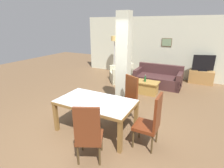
% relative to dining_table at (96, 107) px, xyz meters
% --- Properties ---
extents(ground_plane, '(18.00, 18.00, 0.00)m').
position_rel_dining_table_xyz_m(ground_plane, '(0.00, 0.00, -0.61)').
color(ground_plane, brown).
extents(back_wall, '(7.20, 0.09, 2.70)m').
position_rel_dining_table_xyz_m(back_wall, '(0.00, 5.19, 0.74)').
color(back_wall, beige).
rests_on(back_wall, ground_plane).
extents(divider_pillar, '(0.35, 0.30, 2.70)m').
position_rel_dining_table_xyz_m(divider_pillar, '(0.02, 1.45, 0.74)').
color(divider_pillar, beige).
rests_on(divider_pillar, ground_plane).
extents(dining_table, '(1.73, 0.98, 0.75)m').
position_rel_dining_table_xyz_m(dining_table, '(0.00, 0.00, 0.00)').
color(dining_table, brown).
rests_on(dining_table, ground_plane).
extents(dining_chair_far_right, '(0.62, 0.62, 1.14)m').
position_rel_dining_table_xyz_m(dining_chair_far_right, '(0.43, 0.86, -0.01)').
color(dining_chair_far_right, '#632D13').
rests_on(dining_chair_far_right, ground_plane).
extents(dining_chair_near_right, '(0.61, 0.61, 1.14)m').
position_rel_dining_table_xyz_m(dining_chair_near_right, '(0.43, -0.90, -0.01)').
color(dining_chair_near_right, '#5E2B15').
rests_on(dining_chair_near_right, ground_plane).
extents(dining_chair_head_right, '(0.46, 0.46, 1.14)m').
position_rel_dining_table_xyz_m(dining_chair_head_right, '(1.27, 0.00, -0.01)').
color(dining_chair_head_right, '#622812').
rests_on(dining_chair_head_right, ground_plane).
extents(sofa, '(1.80, 0.94, 0.81)m').
position_rel_dining_table_xyz_m(sofa, '(0.52, 3.82, -0.33)').
color(sofa, '#432727').
rests_on(sofa, ground_plane).
extents(armchair, '(1.20, 1.20, 0.86)m').
position_rel_dining_table_xyz_m(armchair, '(-0.99, 3.62, -0.31)').
color(armchair, '#BDBB9B').
rests_on(armchair, ground_plane).
extents(coffee_table, '(0.80, 0.52, 0.45)m').
position_rel_dining_table_xyz_m(coffee_table, '(0.38, 2.77, -0.38)').
color(coffee_table, '#A37B38').
rests_on(coffee_table, ground_plane).
extents(bottle, '(0.07, 0.07, 0.24)m').
position_rel_dining_table_xyz_m(bottle, '(0.30, 2.74, -0.07)').
color(bottle, '#194C23').
rests_on(bottle, coffee_table).
extents(tv_stand, '(0.94, 0.40, 0.55)m').
position_rel_dining_table_xyz_m(tv_stand, '(2.05, 4.91, -0.33)').
color(tv_stand, '#A6773F').
rests_on(tv_stand, ground_plane).
extents(tv_screen, '(0.81, 0.33, 0.65)m').
position_rel_dining_table_xyz_m(tv_screen, '(2.05, 4.91, 0.26)').
color(tv_screen, black).
rests_on(tv_screen, tv_stand).
extents(floor_lamp, '(0.32, 0.32, 1.84)m').
position_rel_dining_table_xyz_m(floor_lamp, '(-1.84, 4.57, 0.94)').
color(floor_lamp, '#B7B7BC').
rests_on(floor_lamp, ground_plane).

